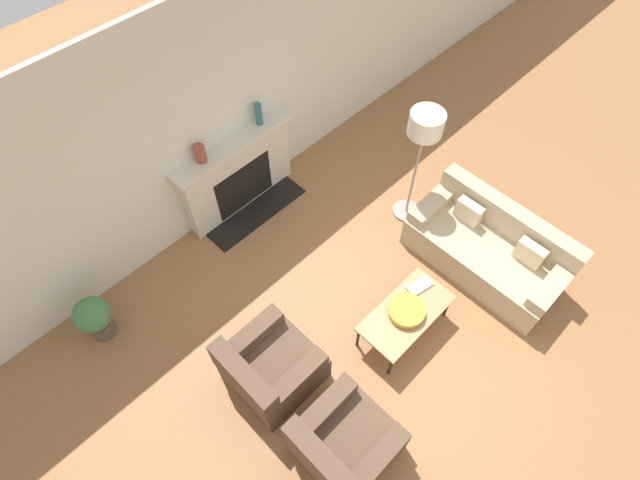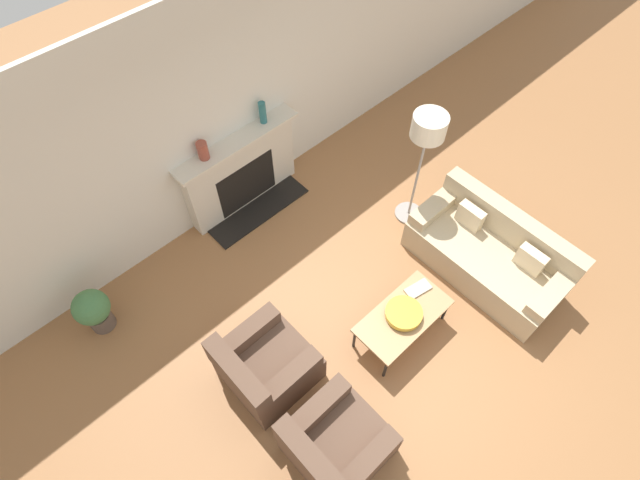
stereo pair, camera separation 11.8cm
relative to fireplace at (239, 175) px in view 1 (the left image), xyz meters
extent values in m
plane|color=#99663D|center=(-0.05, -2.83, -0.54)|extent=(18.00, 18.00, 0.00)
cube|color=silver|center=(-0.05, 0.14, 0.91)|extent=(18.00, 0.06, 2.90)
cube|color=beige|center=(0.00, 0.01, -0.01)|extent=(1.57, 0.20, 1.05)
cube|color=black|center=(0.00, -0.07, -0.15)|extent=(0.87, 0.04, 0.68)
cube|color=black|center=(0.00, -0.27, -0.53)|extent=(1.42, 0.40, 0.02)
cube|color=beige|center=(0.00, -0.02, 0.54)|extent=(1.69, 0.28, 0.05)
cube|color=tan|center=(1.41, -2.82, -0.32)|extent=(0.85, 1.84, 0.43)
cube|color=tan|center=(1.74, -2.82, 0.09)|extent=(0.20, 1.84, 0.38)
cube|color=tan|center=(1.41, -2.01, -0.03)|extent=(0.78, 0.22, 0.15)
cube|color=tan|center=(1.41, -3.64, -0.03)|extent=(0.78, 0.22, 0.15)
cube|color=beige|center=(1.53, -2.41, 0.04)|extent=(0.12, 0.32, 0.28)
cube|color=beige|center=(1.53, -3.24, 0.04)|extent=(0.12, 0.32, 0.28)
cube|color=brown|center=(-1.31, -3.13, -0.33)|extent=(0.85, 0.83, 0.42)
cube|color=brown|center=(-1.66, -3.13, 0.09)|extent=(0.18, 0.83, 0.41)
cube|color=brown|center=(-1.31, -3.45, -0.02)|extent=(0.77, 0.18, 0.19)
cube|color=brown|center=(-1.31, -2.81, -0.02)|extent=(0.77, 0.18, 0.19)
cube|color=brown|center=(-1.31, -2.09, -0.33)|extent=(0.85, 0.83, 0.42)
cube|color=brown|center=(-1.66, -2.09, 0.09)|extent=(0.18, 0.83, 0.41)
cube|color=brown|center=(-1.31, -2.42, -0.02)|extent=(0.77, 0.18, 0.19)
cube|color=brown|center=(-1.31, -1.77, -0.02)|extent=(0.77, 0.18, 0.19)
cube|color=tan|center=(0.06, -2.70, -0.12)|extent=(1.07, 0.54, 0.03)
cylinder|color=black|center=(-0.43, -2.93, -0.34)|extent=(0.03, 0.03, 0.40)
cylinder|color=black|center=(0.55, -2.93, -0.34)|extent=(0.03, 0.03, 0.40)
cylinder|color=black|center=(-0.43, -2.47, -0.34)|extent=(0.03, 0.03, 0.40)
cylinder|color=black|center=(0.55, -2.47, -0.34)|extent=(0.03, 0.03, 0.40)
cylinder|color=gold|center=(0.05, -2.70, -0.10)|extent=(0.14, 0.14, 0.02)
cylinder|color=gold|center=(0.05, -2.70, -0.05)|extent=(0.40, 0.40, 0.07)
cube|color=#B2A893|center=(0.41, -2.60, -0.10)|extent=(0.31, 0.20, 0.02)
cylinder|color=gray|center=(1.42, -1.66, -0.52)|extent=(0.36, 0.36, 0.03)
cylinder|color=gray|center=(1.42, -1.66, 0.20)|extent=(0.03, 0.03, 1.41)
cylinder|color=beige|center=(1.42, -1.66, 1.01)|extent=(0.39, 0.39, 0.27)
cylinder|color=brown|center=(-0.43, 0.01, 0.68)|extent=(0.13, 0.13, 0.22)
cylinder|color=#28666B|center=(0.44, 0.01, 0.71)|extent=(0.09, 0.09, 0.29)
cylinder|color=brown|center=(-2.33, -0.34, -0.42)|extent=(0.27, 0.27, 0.24)
sphere|color=#477A47|center=(-2.33, -0.34, -0.12)|extent=(0.40, 0.40, 0.40)
camera|label=1|loc=(-2.27, -3.72, 4.72)|focal=28.00mm
camera|label=2|loc=(-2.19, -3.80, 4.72)|focal=28.00mm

